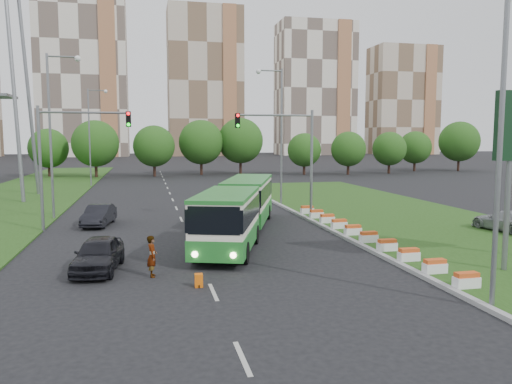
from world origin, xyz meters
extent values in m
plane|color=black|center=(0.00, 0.00, 0.00)|extent=(360.00, 360.00, 0.00)
cube|color=#224614|center=(13.00, 8.00, 0.07)|extent=(14.00, 60.00, 0.15)
cube|color=#979797|center=(6.05, 8.00, 0.09)|extent=(0.30, 60.00, 0.18)
cube|color=#224614|center=(-18.00, 25.00, 0.05)|extent=(12.00, 110.00, 0.10)
cylinder|color=slate|center=(10.00, -6.00, 2.80)|extent=(0.24, 0.24, 5.60)
cylinder|color=slate|center=(6.40, 10.00, 4.00)|extent=(0.20, 0.20, 8.00)
cylinder|color=slate|center=(3.65, 10.00, 7.60)|extent=(5.50, 0.14, 0.14)
cube|color=black|center=(0.90, 10.00, 7.20)|extent=(0.32, 0.32, 1.00)
cylinder|color=slate|center=(-12.00, 9.00, 4.00)|extent=(0.20, 0.20, 8.00)
cylinder|color=slate|center=(-9.25, 9.00, 7.60)|extent=(5.50, 0.14, 0.14)
cube|color=black|center=(-6.50, 9.00, 7.20)|extent=(0.32, 0.32, 1.00)
cube|color=white|center=(-25.00, 150.00, 26.00)|extent=(28.00, 15.00, 52.00)
cube|color=beige|center=(15.00, 150.00, 25.00)|extent=(25.00, 15.00, 50.00)
cube|color=white|center=(55.00, 150.00, 23.50)|extent=(27.00, 15.00, 47.00)
cube|color=beige|center=(90.00, 150.00, 20.00)|extent=(24.00, 14.00, 40.00)
cube|color=white|center=(-0.13, 0.09, 1.79)|extent=(2.56, 7.06, 2.76)
cube|color=white|center=(-0.13, 9.15, 1.79)|extent=(2.56, 8.60, 2.76)
cylinder|color=black|center=(-0.13, 4.23, 1.74)|extent=(2.56, 1.28, 2.56)
cube|color=#22772A|center=(-0.13, 0.09, 0.87)|extent=(2.64, 7.12, 0.97)
cube|color=#22772A|center=(-0.13, 9.15, 0.87)|extent=(2.64, 8.65, 0.97)
cube|color=black|center=(-0.13, 0.09, 2.25)|extent=(2.64, 7.12, 1.07)
cube|color=black|center=(-0.13, 9.15, 2.25)|extent=(2.64, 8.65, 1.07)
imported|color=black|center=(-7.64, -1.74, 0.77)|extent=(2.37, 4.71, 1.54)
imported|color=black|center=(-8.69, 10.53, 0.71)|extent=(2.19, 4.49, 1.42)
imported|color=#919499|center=(16.56, 2.01, 0.81)|extent=(2.57, 4.76, 1.31)
imported|color=gray|center=(-5.28, -3.25, 0.90)|extent=(0.45, 0.67, 1.80)
cube|color=orange|center=(-3.48, -5.21, 0.27)|extent=(0.32, 0.27, 0.55)
cylinder|color=black|center=(-3.48, -5.35, 0.06)|extent=(0.04, 0.13, 0.13)
camera|label=1|loc=(-5.44, -24.78, 5.96)|focal=35.00mm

